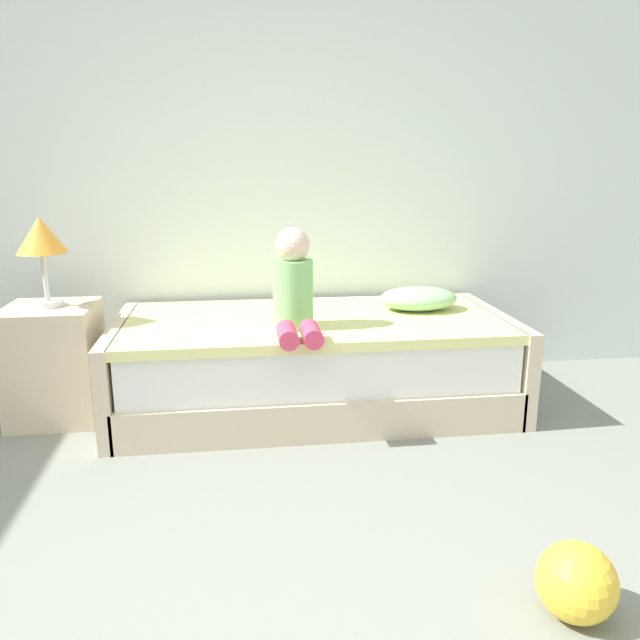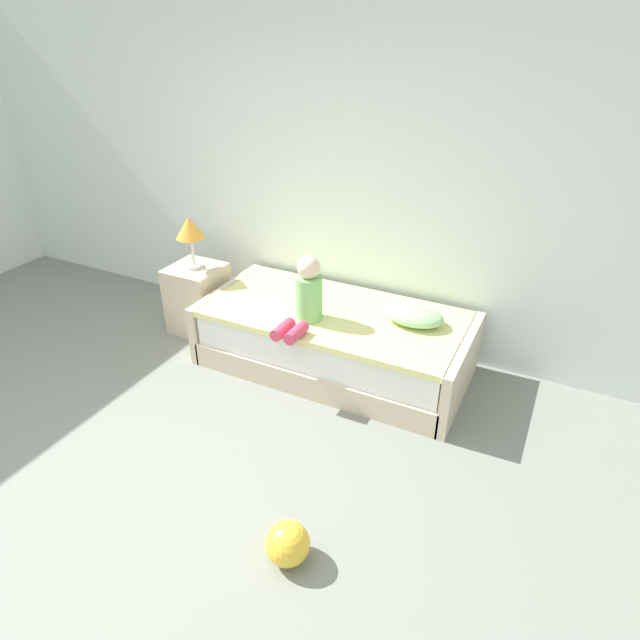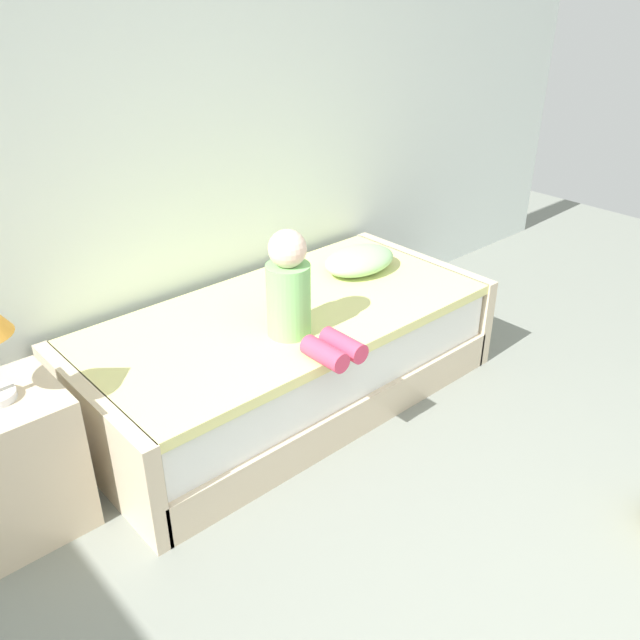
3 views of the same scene
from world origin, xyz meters
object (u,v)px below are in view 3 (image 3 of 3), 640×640
object	(u,v)px
child_figure	(295,296)
bed	(287,355)
nightstand	(14,463)
pillow	(359,260)

from	to	relation	value
child_figure	bed	bearing A→B (deg)	61.10
nightstand	pillow	distance (m)	1.97
pillow	child_figure	bearing A→B (deg)	-155.77
nightstand	child_figure	xyz separation A→B (m)	(1.22, -0.25, 0.40)
bed	child_figure	bearing A→B (deg)	-118.90
nightstand	pillow	bearing A→B (deg)	2.43
bed	nightstand	size ratio (longest dim) A/B	3.52
child_figure	pillow	world-z (taller)	child_figure
bed	pillow	distance (m)	0.69
bed	child_figure	size ratio (longest dim) A/B	4.14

